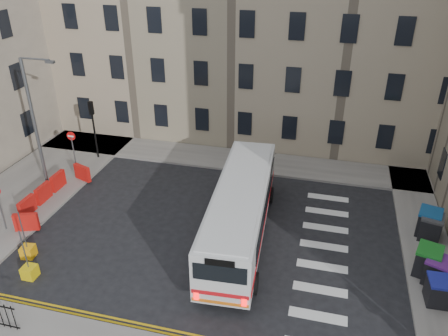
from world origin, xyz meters
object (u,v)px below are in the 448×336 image
at_px(wheelie_bin_c, 428,261).
at_px(wheelie_bin_d, 431,227).
at_px(streetlamp, 35,124).
at_px(wheelie_bin_a, 438,291).
at_px(bus, 241,209).
at_px(wheelie_bin_b, 437,271).
at_px(wheelie_bin_e, 429,222).
at_px(bollard_yellow, 28,252).
at_px(bollard_chevron, 30,272).

relative_size(wheelie_bin_c, wheelie_bin_d, 1.06).
height_order(streetlamp, wheelie_bin_a, streetlamp).
distance_m(bus, wheelie_bin_d, 9.77).
bearing_deg(wheelie_bin_a, wheelie_bin_b, 80.64).
distance_m(bus, wheelie_bin_e, 9.80).
relative_size(streetlamp, bollard_yellow, 13.57).
bearing_deg(wheelie_bin_d, bollard_chevron, -144.08).
distance_m(bus, wheelie_bin_c, 9.00).
xyz_separation_m(streetlamp, bus, (12.69, -1.89, -2.62)).
bearing_deg(wheelie_bin_e, bollard_yellow, -145.61).
bearing_deg(streetlamp, wheelie_bin_c, -6.96).
height_order(bollard_yellow, bollard_chevron, same).
height_order(wheelie_bin_a, bollard_yellow, wheelie_bin_a).
height_order(streetlamp, bollard_chevron, streetlamp).
height_order(wheelie_bin_b, bollard_chevron, wheelie_bin_b).
bearing_deg(wheelie_bin_d, wheelie_bin_b, -80.58).
bearing_deg(wheelie_bin_e, streetlamp, -163.20).
distance_m(streetlamp, wheelie_bin_b, 22.46).
distance_m(wheelie_bin_c, bollard_chevron, 18.23).
relative_size(streetlamp, wheelie_bin_c, 5.46).
bearing_deg(bus, wheelie_bin_a, -19.60).
height_order(wheelie_bin_c, wheelie_bin_d, wheelie_bin_c).
distance_m(wheelie_bin_d, bollard_chevron, 19.70).
bearing_deg(wheelie_bin_c, wheelie_bin_b, -42.17).
relative_size(wheelie_bin_a, wheelie_bin_e, 0.79).
height_order(wheelie_bin_c, bollard_chevron, wheelie_bin_c).
xyz_separation_m(wheelie_bin_c, bollard_yellow, (-18.62, -3.40, -0.54)).
bearing_deg(bollard_yellow, wheelie_bin_d, 18.19).
height_order(bus, bollard_chevron, bus).
bearing_deg(bollard_chevron, bollard_yellow, 128.43).
distance_m(bollard_yellow, bollard_chevron, 1.60).
relative_size(streetlamp, wheelie_bin_d, 5.76).
height_order(wheelie_bin_c, wheelie_bin_e, wheelie_bin_e).
distance_m(wheelie_bin_b, wheelie_bin_c, 0.64).
relative_size(wheelie_bin_c, bollard_chevron, 2.49).
bearing_deg(wheelie_bin_e, bus, -149.94).
height_order(wheelie_bin_a, wheelie_bin_c, wheelie_bin_c).
xyz_separation_m(wheelie_bin_c, bollard_chevron, (-17.62, -4.66, -0.54)).
height_order(bus, wheelie_bin_a, bus).
xyz_separation_m(streetlamp, wheelie_bin_e, (22.12, 0.61, -3.49)).
bearing_deg(bollard_yellow, bollard_chevron, -51.57).
bearing_deg(wheelie_bin_d, bus, -153.86).
distance_m(wheelie_bin_b, bollard_yellow, 19.16).
xyz_separation_m(wheelie_bin_d, bollard_yellow, (-19.18, -6.30, -0.52)).
bearing_deg(bus, streetlamp, 167.70).
bearing_deg(wheelie_bin_c, wheelie_bin_a, -67.48).
bearing_deg(wheelie_bin_c, bus, -167.64).
bearing_deg(bollard_chevron, wheelie_bin_d, 22.58).
bearing_deg(wheelie_bin_c, bollard_yellow, -152.49).
bearing_deg(wheelie_bin_b, wheelie_bin_a, -73.27).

